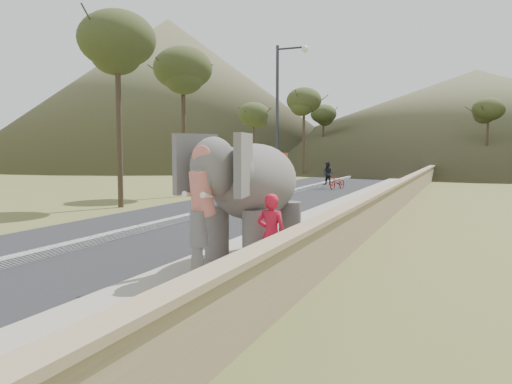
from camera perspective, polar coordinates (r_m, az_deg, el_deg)
ground at (r=11.80m, az=0.46°, el=-7.94°), size 160.00×160.00×0.00m
road at (r=22.81m, az=-1.46°, el=-1.57°), size 7.00×120.00×0.03m
median at (r=22.80m, az=-1.46°, el=-1.34°), size 0.35×120.00×0.22m
walkway at (r=21.23m, az=10.91°, el=-2.00°), size 3.00×120.00×0.15m
parapet at (r=20.90m, az=15.36°, el=-0.89°), size 0.30×120.00×1.10m
lamppost at (r=26.66m, az=3.08°, el=9.84°), size 1.76×0.36×8.00m
signboard at (r=25.95m, az=2.98°, el=2.83°), size 0.60×0.08×2.40m
hill_left at (r=78.57m, az=-9.92°, el=11.10°), size 60.00×60.00×22.00m
hill_far at (r=80.73m, az=23.71°, el=7.74°), size 80.00×80.00×14.00m
elephant_and_man at (r=11.24m, az=-0.09°, el=-0.77°), size 2.39×3.96×2.74m
motorcyclist at (r=32.34m, az=8.87°, el=1.50°), size 1.60×1.84×1.76m
trees at (r=38.28m, az=14.88°, el=6.81°), size 48.70×42.26×8.84m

